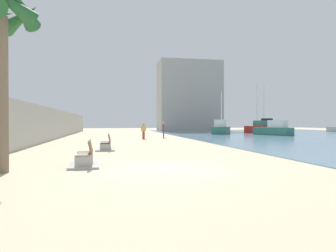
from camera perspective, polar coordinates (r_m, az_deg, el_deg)
ground_plane at (r=28.52m, az=-7.25°, el=-2.66°), size 120.00×120.00×0.00m
seawall at (r=28.97m, az=-22.22°, el=0.29°), size 0.80×64.00×2.97m
palm_tree at (r=11.60m, az=-29.34°, el=15.55°), size 2.65×2.69×6.17m
bench_near at (r=11.86m, az=-15.59°, el=-6.24°), size 1.18×2.14×0.98m
bench_far at (r=18.33m, az=-11.79°, el=-3.79°), size 1.12×2.11×0.98m
person_walking at (r=31.34m, az=-0.85°, el=-0.49°), size 0.23×0.52×1.74m
person_standing at (r=29.68m, az=-4.70°, el=-0.80°), size 0.52×0.24×1.56m
boat_far_right at (r=46.47m, az=16.91°, el=-0.42°), size 2.59×4.64×7.56m
boat_nearest at (r=55.55m, az=18.08°, el=-0.10°), size 2.00×4.47×8.16m
boat_mid_bay at (r=40.21m, az=19.57°, el=-0.66°), size 3.11×5.55×1.92m
boat_distant at (r=42.22m, az=10.10°, el=-0.50°), size 3.73×4.43×5.99m
harbor_building at (r=58.62m, az=4.07°, el=5.65°), size 12.00×6.00×13.49m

